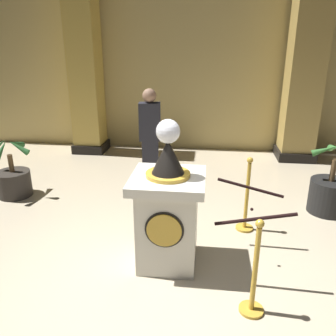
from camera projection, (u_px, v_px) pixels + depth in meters
The scene contains 11 objects.
ground_plane at pixel (163, 284), 3.73m from camera, with size 12.14×12.14×0.00m, color beige.
back_wall at pixel (193, 58), 7.82m from camera, with size 12.14×0.16×4.18m, color tan.
pedestal_clock at pixel (168, 211), 3.88m from camera, with size 0.81×0.81×1.71m.
stanchion_near at pixel (254, 281), 3.24m from camera, with size 0.24×0.24×1.00m.
stanchion_far at pixel (246, 205), 4.70m from camera, with size 0.24×0.24×1.05m.
velvet_rope at pixel (252, 202), 3.82m from camera, with size 0.84×0.86×0.22m.
column_left at pixel (85, 64), 7.59m from camera, with size 0.75×0.75×4.02m.
column_right at pixel (306, 65), 7.07m from camera, with size 0.82×0.82×4.02m.
potted_palm_left at pixel (14, 180), 5.78m from camera, with size 0.72×0.72×1.01m.
potted_palm_right at pixel (329, 193), 5.21m from camera, with size 0.69×0.69×1.10m.
bystander_guest at pixel (150, 136), 5.93m from camera, with size 0.38×0.26×1.73m.
Camera 1 is at (0.41, -3.04, 2.46)m, focal length 37.03 mm.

